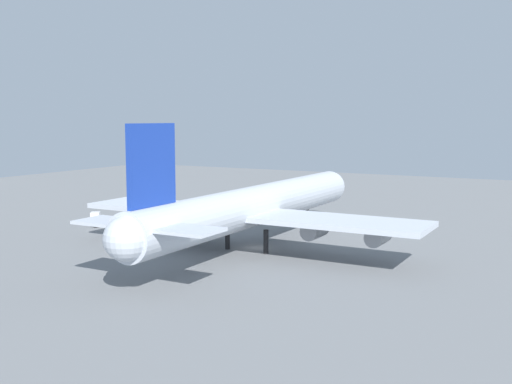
# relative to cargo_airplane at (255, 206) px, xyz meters

# --- Properties ---
(ground_plane) EXTENTS (242.29, 242.29, 0.00)m
(ground_plane) POSITION_rel_cargo_airplane_xyz_m (0.38, 0.00, -6.07)
(ground_plane) COLOR slate
(cargo_airplane) EXTENTS (60.57, 50.38, 17.98)m
(cargo_airplane) POSITION_rel_cargo_airplane_xyz_m (0.00, 0.00, 0.00)
(cargo_airplane) COLOR silver
(cargo_airplane) RESTS_ON ground_plane
(catering_truck) EXTENTS (4.15, 4.95, 2.53)m
(catering_truck) POSITION_rel_cargo_airplane_xyz_m (2.86, 31.34, -4.88)
(catering_truck) COLOR white
(catering_truck) RESTS_ON ground_plane
(safety_cone_nose) EXTENTS (0.50, 0.50, 0.71)m
(safety_cone_nose) POSITION_rel_cargo_airplane_xyz_m (27.64, -3.50, -5.72)
(safety_cone_nose) COLOR orange
(safety_cone_nose) RESTS_ON ground_plane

